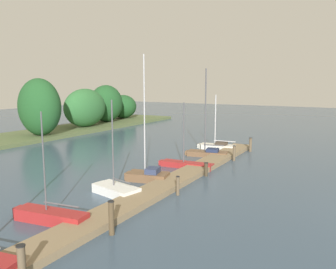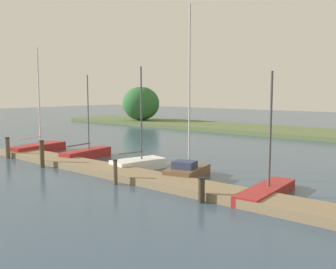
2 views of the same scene
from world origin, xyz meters
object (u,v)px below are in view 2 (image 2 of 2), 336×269
object	(u,v)px
mooring_piling_2	(115,172)
mooring_piling_3	(201,190)
mooring_piling_0	(8,148)
mooring_piling_1	(42,154)
sailboat_4	(268,190)
sailboat_2	(140,163)
sailboat_3	(188,170)
sailboat_1	(88,153)
sailboat_0	(40,147)

from	to	relation	value
mooring_piling_2	mooring_piling_3	bearing A→B (deg)	2.69
mooring_piling_0	mooring_piling_1	size ratio (longest dim) A/B	0.88
sailboat_4	mooring_piling_2	xyz separation A→B (m)	(-6.18, -2.67, 0.31)
sailboat_2	sailboat_3	xyz separation A→B (m)	(3.34, -0.08, 0.09)
sailboat_1	mooring_piling_0	world-z (taller)	sailboat_1
sailboat_3	mooring_piling_3	size ratio (longest dim) A/B	8.52
sailboat_2	sailboat_4	size ratio (longest dim) A/B	1.10
mooring_piling_1	mooring_piling_3	size ratio (longest dim) A/B	1.56
sailboat_4	sailboat_2	bearing A→B (deg)	81.12
mooring_piling_2	mooring_piling_0	bearing A→B (deg)	178.77
sailboat_0	mooring_piling_1	bearing A→B (deg)	-129.88
mooring_piling_1	mooring_piling_2	size ratio (longest dim) A/B	1.33
sailboat_3	mooring_piling_1	size ratio (longest dim) A/B	5.48
sailboat_3	mooring_piling_1	world-z (taller)	sailboat_3
sailboat_2	mooring_piling_3	bearing A→B (deg)	-104.19
sailboat_4	mooring_piling_0	xyz separation A→B (m)	(-16.57, -2.45, 0.40)
sailboat_1	sailboat_3	world-z (taller)	sailboat_3
sailboat_0	mooring_piling_3	distance (m)	15.79
sailboat_1	sailboat_4	distance (m)	12.67
mooring_piling_0	mooring_piling_2	world-z (taller)	mooring_piling_0
sailboat_1	sailboat_4	world-z (taller)	sailboat_1
sailboat_0	mooring_piling_2	distance (m)	11.29
sailboat_1	sailboat_2	world-z (taller)	sailboat_2
sailboat_3	mooring_piling_2	distance (m)	3.66
sailboat_1	sailboat_3	size ratio (longest dim) A/B	0.63
sailboat_4	mooring_piling_0	bearing A→B (deg)	94.30
mooring_piling_1	mooring_piling_2	world-z (taller)	mooring_piling_1
mooring_piling_3	sailboat_4	bearing A→B (deg)	57.98
sailboat_1	sailboat_4	size ratio (longest dim) A/B	1.04
sailboat_0	mooring_piling_3	world-z (taller)	sailboat_0
sailboat_0	sailboat_1	xyz separation A→B (m)	(4.48, 0.69, -0.05)
sailboat_3	mooring_piling_2	bearing A→B (deg)	139.30
sailboat_4	mooring_piling_2	bearing A→B (deg)	109.30
sailboat_1	mooring_piling_1	world-z (taller)	sailboat_1
sailboat_4	mooring_piling_2	world-z (taller)	sailboat_4
sailboat_4	mooring_piling_1	world-z (taller)	sailboat_4
mooring_piling_3	mooring_piling_2	bearing A→B (deg)	-177.31
sailboat_1	mooring_piling_3	xyz separation A→B (m)	(11.11, -3.26, 0.18)
mooring_piling_2	sailboat_4	bearing A→B (deg)	23.41
sailboat_2	sailboat_3	distance (m)	3.35
mooring_piling_3	sailboat_2	bearing A→B (deg)	153.78
sailboat_1	sailboat_2	distance (m)	4.79
mooring_piling_2	sailboat_1	bearing A→B (deg)	151.74
mooring_piling_1	mooring_piling_3	world-z (taller)	mooring_piling_1
sailboat_1	mooring_piling_3	size ratio (longest dim) A/B	5.35
sailboat_4	sailboat_1	bearing A→B (deg)	82.26
sailboat_4	mooring_piling_2	distance (m)	6.74
sailboat_2	mooring_piling_0	distance (m)	9.26
mooring_piling_3	mooring_piling_0	bearing A→B (deg)	179.98
sailboat_0	mooring_piling_3	xyz separation A→B (m)	(15.58, -2.57, 0.12)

